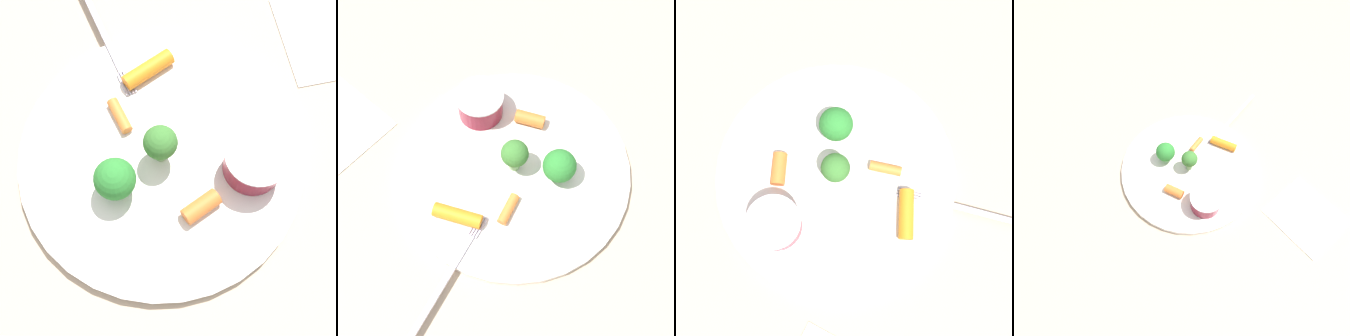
% 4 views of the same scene
% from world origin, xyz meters
% --- Properties ---
extents(ground_plane, '(2.40, 2.40, 0.00)m').
position_xyz_m(ground_plane, '(0.00, 0.00, 0.00)').
color(ground_plane, tan).
extents(plate, '(0.29, 0.29, 0.01)m').
position_xyz_m(plate, '(0.00, 0.00, 0.01)').
color(plate, silver).
rests_on(plate, ground_plane).
extents(sauce_cup, '(0.06, 0.06, 0.04)m').
position_xyz_m(sauce_cup, '(-0.09, 0.03, 0.03)').
color(sauce_cup, maroon).
rests_on(sauce_cup, plate).
extents(broccoli_floret_0, '(0.04, 0.04, 0.05)m').
position_xyz_m(broccoli_floret_0, '(0.05, 0.03, 0.04)').
color(broccoli_floret_0, '#7FC55B').
rests_on(broccoli_floret_0, plate).
extents(broccoli_floret_1, '(0.03, 0.03, 0.05)m').
position_xyz_m(broccoli_floret_1, '(-0.00, 0.00, 0.04)').
color(broccoli_floret_1, '#7EAC6C').
rests_on(broccoli_floret_1, plate).
extents(carrot_stick_0, '(0.04, 0.03, 0.02)m').
position_xyz_m(carrot_stick_0, '(-0.03, 0.06, 0.02)').
color(carrot_stick_0, orange).
rests_on(carrot_stick_0, plate).
extents(carrot_stick_1, '(0.06, 0.04, 0.02)m').
position_xyz_m(carrot_stick_1, '(0.00, -0.10, 0.02)').
color(carrot_stick_1, orange).
rests_on(carrot_stick_1, plate).
extents(carrot_stick_2, '(0.02, 0.04, 0.01)m').
position_xyz_m(carrot_stick_2, '(0.04, -0.05, 0.02)').
color(carrot_stick_2, orange).
rests_on(carrot_stick_2, plate).
extents(fork, '(0.06, 0.19, 0.00)m').
position_xyz_m(fork, '(0.05, -0.16, 0.01)').
color(fork, '#B2ABC0').
rests_on(fork, plate).
extents(napkin, '(0.13, 0.13, 0.00)m').
position_xyz_m(napkin, '(-0.22, -0.12, 0.00)').
color(napkin, white).
rests_on(napkin, ground_plane).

